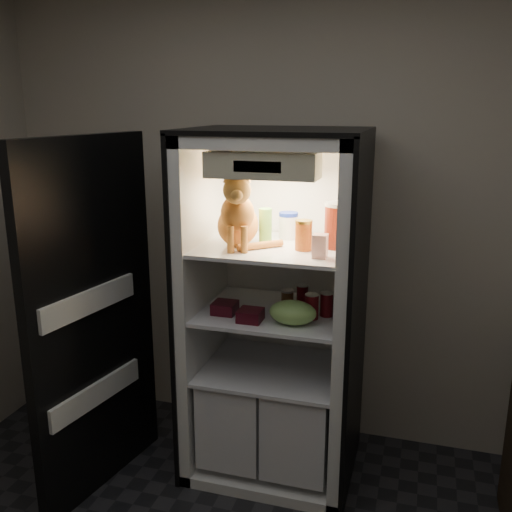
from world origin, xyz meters
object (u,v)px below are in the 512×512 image
(parmesan_shaker, at_px, (265,225))
(cream_carton, at_px, (320,246))
(refrigerator, at_px, (276,332))
(grape_bag, at_px, (293,312))
(condiment_jar, at_px, (287,298))
(berry_box_left, at_px, (225,308))
(soda_can_b, at_px, (327,304))
(soda_can_c, at_px, (312,306))
(mayo_tub, at_px, (288,225))
(berry_box_right, at_px, (250,315))
(salsa_jar, at_px, (304,235))
(pepper_jar, at_px, (338,225))
(tabby_cat, at_px, (238,218))
(soda_can_a, at_px, (302,295))

(parmesan_shaker, distance_m, cream_carton, 0.40)
(refrigerator, distance_m, grape_bag, 0.34)
(parmesan_shaker, xyz_separation_m, condiment_jar, (0.12, 0.02, -0.39))
(refrigerator, height_order, berry_box_left, refrigerator)
(soda_can_b, xyz_separation_m, grape_bag, (-0.14, -0.16, -0.00))
(soda_can_b, xyz_separation_m, soda_can_c, (-0.07, -0.06, 0.00))
(soda_can_c, xyz_separation_m, condiment_jar, (-0.16, 0.14, -0.02))
(mayo_tub, xyz_separation_m, berry_box_right, (-0.10, -0.36, -0.39))
(parmesan_shaker, height_order, condiment_jar, parmesan_shaker)
(salsa_jar, xyz_separation_m, pepper_jar, (0.15, 0.09, 0.04))
(cream_carton, xyz_separation_m, soda_can_b, (0.01, 0.16, -0.34))
(condiment_jar, bearing_deg, soda_can_c, -41.79)
(tabby_cat, distance_m, cream_carton, 0.45)
(soda_can_a, relative_size, berry_box_left, 0.95)
(refrigerator, xyz_separation_m, soda_can_c, (0.22, -0.13, 0.21))
(soda_can_b, height_order, soda_can_c, soda_can_c)
(mayo_tub, height_order, salsa_jar, salsa_jar)
(tabby_cat, distance_m, grape_bag, 0.54)
(tabby_cat, distance_m, soda_can_c, 0.58)
(cream_carton, height_order, soda_can_a, cream_carton)
(refrigerator, bearing_deg, salsa_jar, -33.94)
(soda_can_a, height_order, condiment_jar, soda_can_a)
(soda_can_b, bearing_deg, soda_can_c, -137.41)
(mayo_tub, bearing_deg, tabby_cat, -127.32)
(grape_bag, bearing_deg, cream_carton, -4.32)
(refrigerator, height_order, mayo_tub, refrigerator)
(pepper_jar, xyz_separation_m, soda_can_a, (-0.19, 0.07, -0.41))
(soda_can_c, relative_size, berry_box_right, 1.10)
(refrigerator, bearing_deg, soda_can_b, -13.37)
(condiment_jar, bearing_deg, tabby_cat, -143.51)
(parmesan_shaker, height_order, soda_can_a, parmesan_shaker)
(parmesan_shaker, height_order, cream_carton, parmesan_shaker)
(salsa_jar, bearing_deg, mayo_tub, 120.18)
(salsa_jar, relative_size, soda_can_a, 1.33)
(berry_box_right, bearing_deg, berry_box_left, 157.31)
(parmesan_shaker, xyz_separation_m, grape_bag, (0.20, -0.22, -0.38))
(salsa_jar, bearing_deg, pepper_jar, 31.32)
(cream_carton, relative_size, grape_bag, 0.48)
(refrigerator, bearing_deg, soda_can_c, -30.38)
(berry_box_right, bearing_deg, cream_carton, 2.35)
(refrigerator, relative_size, parmesan_shaker, 10.56)
(mayo_tub, height_order, berry_box_left, mayo_tub)
(mayo_tub, height_order, soda_can_c, mayo_tub)
(tabby_cat, height_order, soda_can_a, tabby_cat)
(soda_can_a, relative_size, soda_can_b, 0.92)
(tabby_cat, relative_size, grape_bag, 1.73)
(pepper_jar, bearing_deg, salsa_jar, -148.68)
(mayo_tub, relative_size, soda_can_b, 1.15)
(parmesan_shaker, distance_m, condiment_jar, 0.41)
(condiment_jar, relative_size, grape_bag, 0.39)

